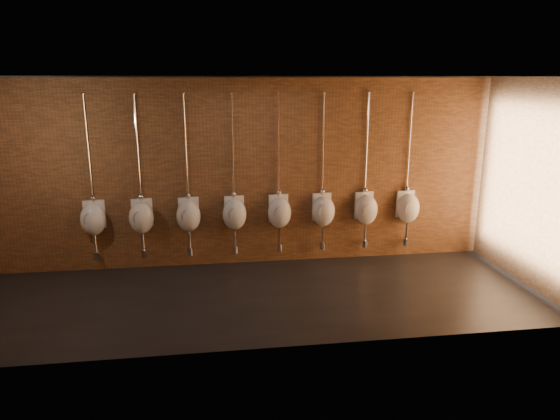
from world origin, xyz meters
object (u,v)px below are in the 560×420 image
at_px(urinal_0, 93,219).
at_px(urinal_3, 234,214).
at_px(urinal_6, 366,209).
at_px(urinal_7, 408,207).
at_px(urinal_5, 323,210).
at_px(urinal_4, 279,212).
at_px(urinal_1, 141,217).
at_px(urinal_2, 189,215).

bearing_deg(urinal_0, urinal_3, 0.00).
bearing_deg(urinal_6, urinal_7, 0.00).
height_order(urinal_3, urinal_5, same).
distance_m(urinal_3, urinal_4, 0.78).
xyz_separation_m(urinal_0, urinal_5, (3.88, 0.00, 0.00)).
xyz_separation_m(urinal_3, urinal_6, (2.33, 0.00, 0.00)).
distance_m(urinal_0, urinal_1, 0.78).
height_order(urinal_0, urinal_6, same).
bearing_deg(urinal_4, urinal_7, 0.00).
xyz_separation_m(urinal_3, urinal_5, (1.55, 0.00, 0.00)).
height_order(urinal_0, urinal_4, same).
height_order(urinal_5, urinal_6, same).
bearing_deg(urinal_2, urinal_4, 0.00).
bearing_deg(urinal_5, urinal_4, 180.00).
height_order(urinal_0, urinal_5, same).
height_order(urinal_3, urinal_7, same).
height_order(urinal_0, urinal_7, same).
bearing_deg(urinal_4, urinal_6, 0.00).
bearing_deg(urinal_1, urinal_3, 0.00).
height_order(urinal_2, urinal_3, same).
bearing_deg(urinal_6, urinal_3, 180.00).
xyz_separation_m(urinal_5, urinal_7, (1.55, 0.00, 0.00)).
bearing_deg(urinal_3, urinal_2, 180.00).
xyz_separation_m(urinal_2, urinal_7, (3.88, 0.00, 0.00)).
relative_size(urinal_0, urinal_3, 1.00).
distance_m(urinal_0, urinal_6, 4.66).
relative_size(urinal_1, urinal_7, 1.00).
relative_size(urinal_2, urinal_6, 1.00).
bearing_deg(urinal_6, urinal_4, 180.00).
relative_size(urinal_1, urinal_5, 1.00).
bearing_deg(urinal_2, urinal_1, 180.00).
xyz_separation_m(urinal_0, urinal_4, (3.10, 0.00, 0.00)).
height_order(urinal_0, urinal_2, same).
xyz_separation_m(urinal_1, urinal_2, (0.78, 0.00, 0.00)).
bearing_deg(urinal_5, urinal_2, 180.00).
distance_m(urinal_0, urinal_7, 5.43).
relative_size(urinal_1, urinal_3, 1.00).
xyz_separation_m(urinal_2, urinal_4, (1.55, 0.00, 0.00)).
bearing_deg(urinal_2, urinal_0, 180.00).
bearing_deg(urinal_1, urinal_2, 0.00).
relative_size(urinal_3, urinal_5, 1.00).
xyz_separation_m(urinal_1, urinal_3, (1.55, 0.00, 0.00)).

